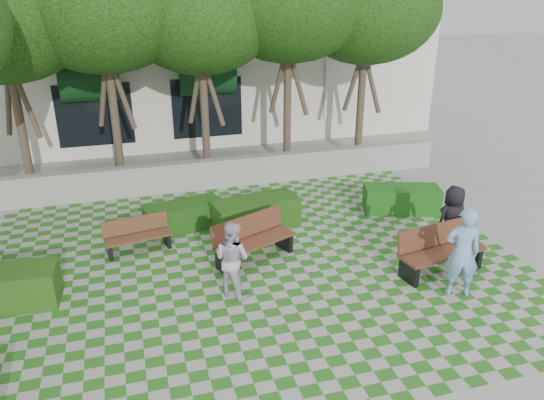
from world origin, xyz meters
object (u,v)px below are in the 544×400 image
object	(u,v)px
hedge_west	(0,289)
person_white	(232,259)
hedge_east	(402,199)
bench_mid	(253,240)
bench_west	(138,236)
hedge_midright	(255,213)
person_dark	(452,220)
hedge_midleft	(184,216)
person_blue	(462,252)
bench_east	(440,250)

from	to	relation	value
hedge_west	person_white	bearing A→B (deg)	-10.63
hedge_east	person_white	xyz separation A→B (m)	(-5.43, -2.79, 0.46)
bench_mid	bench_west	size ratio (longest dim) A/B	1.28
hedge_midright	person_dark	xyz separation A→B (m)	(4.10, -2.61, 0.45)
hedge_midleft	person_blue	size ratio (longest dim) A/B	1.01
bench_east	person_white	distance (m)	4.64
person_blue	person_dark	size ratio (longest dim) A/B	1.17
hedge_midleft	person_dark	bearing A→B (deg)	-27.32
hedge_east	hedge_midright	bearing A→B (deg)	177.88
bench_mid	hedge_midleft	world-z (taller)	bench_mid
bench_mid	bench_west	distance (m)	2.81
hedge_east	person_white	world-z (taller)	person_white
hedge_east	hedge_midleft	distance (m)	6.02
bench_east	bench_west	distance (m)	7.01
hedge_east	person_blue	size ratio (longest dim) A/B	1.05
person_blue	person_white	distance (m)	4.65
person_white	hedge_east	bearing A→B (deg)	-104.40
hedge_east	person_white	distance (m)	6.12
person_white	person_blue	bearing A→B (deg)	-148.18
bench_west	person_dark	xyz separation A→B (m)	(7.13, -2.14, 0.45)
bench_west	person_dark	bearing A→B (deg)	-26.50
hedge_east	person_dark	xyz separation A→B (m)	(-0.09, -2.46, 0.48)
hedge_midleft	person_dark	size ratio (longest dim) A/B	1.18
hedge_east	hedge_midleft	size ratio (longest dim) A/B	1.04
hedge_east	hedge_midright	distance (m)	4.18
person_white	bench_east	bearing A→B (deg)	-136.36
hedge_midright	hedge_west	bearing A→B (deg)	-160.11
bench_mid	bench_west	world-z (taller)	bench_mid
hedge_midleft	hedge_midright	bearing A→B (deg)	-13.66
hedge_midleft	hedge_west	bearing A→B (deg)	-147.52
bench_east	person_dark	xyz separation A→B (m)	(0.73, 0.72, 0.33)
hedge_west	person_blue	size ratio (longest dim) A/B	1.13
hedge_midright	person_white	size ratio (longest dim) A/B	1.37
hedge_midleft	person_dark	world-z (taller)	person_dark
bench_west	hedge_east	size ratio (longest dim) A/B	0.79
person_dark	hedge_midleft	bearing A→B (deg)	-32.94
bench_west	person_blue	distance (m)	7.33
bench_east	hedge_midleft	xyz separation A→B (m)	(-5.17, 3.77, -0.17)
hedge_midright	person_dark	bearing A→B (deg)	-32.51
hedge_midleft	hedge_east	bearing A→B (deg)	-5.67
person_dark	hedge_west	bearing A→B (deg)	-8.60
bench_east	hedge_midright	xyz separation A→B (m)	(-3.36, 3.33, -0.12)
hedge_east	person_white	bearing A→B (deg)	-152.77
hedge_east	hedge_west	bearing A→B (deg)	-168.99
bench_mid	person_white	size ratio (longest dim) A/B	1.26
bench_east	person_dark	distance (m)	1.08
hedge_midleft	bench_west	bearing A→B (deg)	-143.41
hedge_west	bench_mid	bearing A→B (deg)	4.69
bench_west	hedge_midright	bearing A→B (deg)	-0.98
hedge_east	person_blue	xyz separation A→B (m)	(-0.97, -4.12, 0.62)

